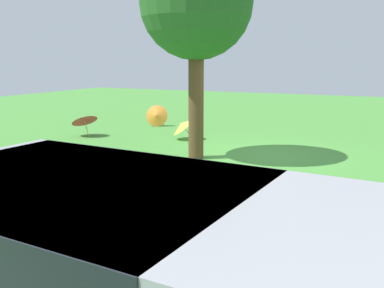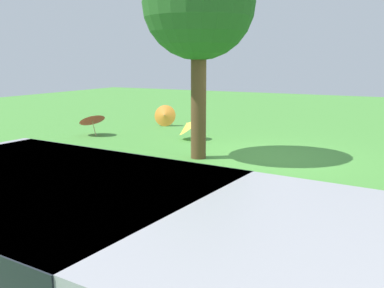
{
  "view_description": "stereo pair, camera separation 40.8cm",
  "coord_description": "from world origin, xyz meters",
  "px_view_note": "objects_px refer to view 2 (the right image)",
  "views": [
    {
      "loc": [
        -3.03,
        10.15,
        2.36
      ],
      "look_at": [
        0.82,
        1.98,
        0.6
      ],
      "focal_mm": 40.8,
      "sensor_mm": 36.0,
      "label": 1
    },
    {
      "loc": [
        -3.4,
        9.97,
        2.36
      ],
      "look_at": [
        0.82,
        1.98,
        0.6
      ],
      "focal_mm": 40.8,
      "sensor_mm": 36.0,
      "label": 2
    }
  ],
  "objects_px": {
    "shade_tree": "(199,5)",
    "parasol_red_2": "(92,119)",
    "parasol_pink_0": "(50,177)",
    "parasol_yellow_0": "(188,125)",
    "parasol_teal_0": "(197,190)",
    "van_dark": "(118,281)",
    "parasol_orange_0": "(165,115)"
  },
  "relations": [
    {
      "from": "shade_tree",
      "to": "parasol_red_2",
      "type": "distance_m",
      "value": 5.54
    },
    {
      "from": "parasol_pink_0",
      "to": "parasol_yellow_0",
      "type": "height_order",
      "value": "parasol_pink_0"
    },
    {
      "from": "parasol_teal_0",
      "to": "parasol_yellow_0",
      "type": "relative_size",
      "value": 0.86
    },
    {
      "from": "parasol_pink_0",
      "to": "parasol_orange_0",
      "type": "xyz_separation_m",
      "value": [
        2.59,
        -7.99,
        -0.01
      ]
    },
    {
      "from": "parasol_orange_0",
      "to": "parasol_yellow_0",
      "type": "xyz_separation_m",
      "value": [
        -1.98,
        1.91,
        0.04
      ]
    },
    {
      "from": "parasol_orange_0",
      "to": "parasol_yellow_0",
      "type": "bearing_deg",
      "value": 136.07
    },
    {
      "from": "parasol_teal_0",
      "to": "parasol_yellow_0",
      "type": "xyz_separation_m",
      "value": [
        3.16,
        -5.59,
        0.03
      ]
    },
    {
      "from": "van_dark",
      "to": "parasol_teal_0",
      "type": "bearing_deg",
      "value": -70.84
    },
    {
      "from": "parasol_pink_0",
      "to": "parasol_orange_0",
      "type": "height_order",
      "value": "parasol_pink_0"
    },
    {
      "from": "parasol_orange_0",
      "to": "parasol_red_2",
      "type": "bearing_deg",
      "value": 68.71
    },
    {
      "from": "parasol_pink_0",
      "to": "parasol_red_2",
      "type": "height_order",
      "value": "parasol_pink_0"
    },
    {
      "from": "parasol_red_2",
      "to": "van_dark",
      "type": "bearing_deg",
      "value": 131.53
    },
    {
      "from": "shade_tree",
      "to": "parasol_orange_0",
      "type": "bearing_deg",
      "value": -49.71
    },
    {
      "from": "parasol_yellow_0",
      "to": "parasol_teal_0",
      "type": "bearing_deg",
      "value": 119.52
    },
    {
      "from": "van_dark",
      "to": "parasol_yellow_0",
      "type": "height_order",
      "value": "van_dark"
    },
    {
      "from": "parasol_teal_0",
      "to": "parasol_yellow_0",
      "type": "bearing_deg",
      "value": -60.48
    },
    {
      "from": "parasol_yellow_0",
      "to": "van_dark",
      "type": "bearing_deg",
      "value": 115.68
    },
    {
      "from": "parasol_red_2",
      "to": "shade_tree",
      "type": "bearing_deg",
      "value": 163.49
    },
    {
      "from": "shade_tree",
      "to": "parasol_yellow_0",
      "type": "height_order",
      "value": "shade_tree"
    },
    {
      "from": "van_dark",
      "to": "parasol_pink_0",
      "type": "relative_size",
      "value": 4.99
    },
    {
      "from": "parasol_orange_0",
      "to": "parasol_yellow_0",
      "type": "relative_size",
      "value": 0.83
    },
    {
      "from": "van_dark",
      "to": "parasol_teal_0",
      "type": "distance_m",
      "value": 3.82
    },
    {
      "from": "van_dark",
      "to": "parasol_pink_0",
      "type": "distance_m",
      "value": 4.92
    },
    {
      "from": "parasol_pink_0",
      "to": "parasol_red_2",
      "type": "distance_m",
      "value": 6.43
    },
    {
      "from": "parasol_pink_0",
      "to": "parasol_yellow_0",
      "type": "relative_size",
      "value": 0.95
    },
    {
      "from": "van_dark",
      "to": "parasol_yellow_0",
      "type": "distance_m",
      "value": 10.18
    },
    {
      "from": "parasol_teal_0",
      "to": "van_dark",
      "type": "bearing_deg",
      "value": 109.16
    },
    {
      "from": "shade_tree",
      "to": "parasol_red_2",
      "type": "height_order",
      "value": "shade_tree"
    },
    {
      "from": "parasol_orange_0",
      "to": "parasol_red_2",
      "type": "xyz_separation_m",
      "value": [
        1.04,
        2.68,
        0.14
      ]
    },
    {
      "from": "van_dark",
      "to": "parasol_yellow_0",
      "type": "xyz_separation_m",
      "value": [
        4.41,
        -9.16,
        -0.48
      ]
    },
    {
      "from": "parasol_yellow_0",
      "to": "parasol_orange_0",
      "type": "bearing_deg",
      "value": -43.93
    },
    {
      "from": "parasol_pink_0",
      "to": "parasol_teal_0",
      "type": "height_order",
      "value": "parasol_teal_0"
    }
  ]
}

